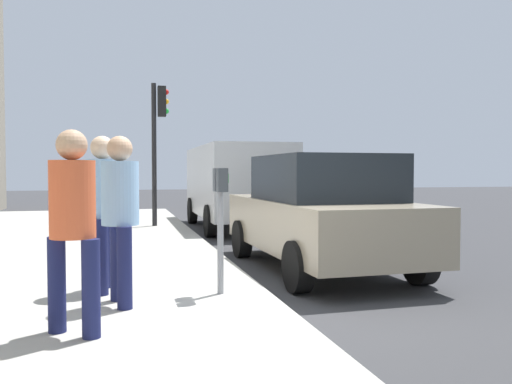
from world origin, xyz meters
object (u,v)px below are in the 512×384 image
Objects in this scene: parking_officer at (103,200)px; traffic_signal at (158,130)px; pedestrian_at_meter at (120,206)px; parking_meter at (220,203)px; parked_van_far at (235,182)px; pedestrian_bystander at (73,215)px; parked_sedan_near at (320,212)px.

traffic_signal is (7.31, -1.15, 1.37)m from parking_officer.
pedestrian_at_meter is 8.18m from traffic_signal.
pedestrian_at_meter is (-0.23, 1.08, 0.00)m from parking_meter.
parking_officer is (0.69, 0.19, 0.03)m from pedestrian_at_meter.
traffic_signal reaches higher than parked_van_far.
pedestrian_bystander is (-0.94, 0.39, -0.01)m from pedestrian_at_meter.
parking_meter is 0.39× the size of traffic_signal.
parked_sedan_near is at bearing -9.30° from pedestrian_bystander.
pedestrian_at_meter is 1.01× the size of pedestrian_bystander.
parked_sedan_near is (2.99, -3.38, -0.26)m from pedestrian_bystander.
traffic_signal reaches higher than pedestrian_bystander.
pedestrian_at_meter reaches higher than parking_meter.
parking_officer is at bearing 171.08° from traffic_signal.
pedestrian_bystander is at bearing -91.95° from parking_officer.
parking_officer is 8.13m from parked_van_far.
parked_van_far is at bearing -85.27° from traffic_signal.
pedestrian_bystander is 0.33× the size of parked_van_far.
pedestrian_bystander is 4.52m from parked_sedan_near.
parking_officer reaches higher than parked_sedan_near.
pedestrian_bystander is 0.97× the size of parking_officer.
parked_van_far reaches higher than parked_sedan_near.
pedestrian_bystander is 9.72m from parked_van_far.
traffic_signal is (8.00, -0.96, 1.41)m from pedestrian_at_meter.
parked_van_far is at bearing 18.85° from pedestrian_bystander.
parking_meter is at bearing 166.48° from parked_van_far.
parked_sedan_near is (1.82, -1.91, -0.27)m from parking_meter.
traffic_signal is (5.95, 2.04, 1.68)m from parked_sedan_near.
parked_sedan_near is 0.85× the size of parked_van_far.
pedestrian_at_meter reaches higher than parked_sedan_near.
pedestrian_at_meter is at bearing 124.44° from parked_sedan_near.
parked_sedan_near is at bearing -161.08° from traffic_signal.
parking_meter is 1.88m from pedestrian_bystander.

